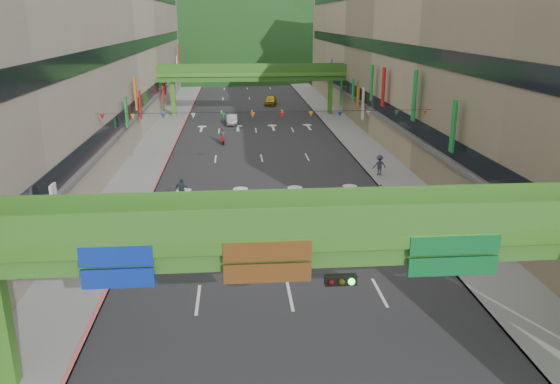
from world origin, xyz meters
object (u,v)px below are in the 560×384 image
scooter_rider_mid (341,200)px  car_silver (232,120)px  overpass_near (336,254)px  pedestrian_red (441,229)px  car_yellow (271,100)px

scooter_rider_mid → car_silver: size_ratio=0.56×
overpass_near → scooter_rider_mid: overpass_near is taller
car_silver → pedestrian_red: (12.71, -40.28, 0.24)m
car_yellow → overpass_near: bearing=-82.6°
scooter_rider_mid → car_yellow: (-1.49, 51.43, -0.36)m
car_silver → pedestrian_red: 42.24m
overpass_near → scooter_rider_mid: bearing=78.2°
car_silver → car_yellow: size_ratio=0.88×
pedestrian_red → scooter_rider_mid: bearing=139.3°
car_yellow → pedestrian_red: 57.08m
scooter_rider_mid → pedestrian_red: (5.14, -5.27, -0.23)m
overpass_near → car_silver: size_ratio=7.34×
scooter_rider_mid → car_silver: bearing=102.2°
overpass_near → pedestrian_red: (8.87, 12.58, -4.34)m
car_yellow → car_silver: bearing=-101.1°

